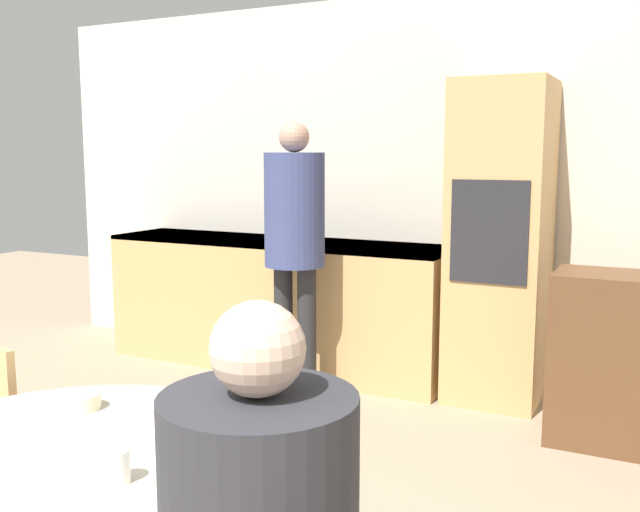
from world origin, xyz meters
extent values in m
cube|color=silver|center=(0.00, 4.81, 1.30)|extent=(6.68, 0.05, 2.60)
cube|color=tan|center=(-1.22, 4.46, 0.46)|extent=(2.53, 0.60, 0.92)
cube|color=black|center=(-1.22, 4.46, 0.91)|extent=(2.53, 0.60, 0.03)
cube|color=tan|center=(0.36, 4.47, 0.98)|extent=(0.56, 0.58, 1.97)
cube|color=#28282D|center=(0.36, 4.18, 1.08)|extent=(0.45, 0.01, 0.60)
cylinder|color=beige|center=(-0.07, 1.37, 0.73)|extent=(1.15, 1.15, 0.03)
sphere|color=beige|center=(0.63, 1.22, 1.16)|extent=(0.19, 0.19, 0.19)
cylinder|color=#262628|center=(-0.86, 3.93, 0.42)|extent=(0.12, 0.12, 0.84)
cylinder|color=#262628|center=(-0.70, 3.93, 0.42)|extent=(0.12, 0.12, 0.84)
cylinder|color=#3D477A|center=(-0.78, 3.93, 1.19)|extent=(0.37, 0.37, 0.70)
sphere|color=tan|center=(-0.78, 3.93, 1.63)|extent=(0.19, 0.19, 0.19)
cylinder|color=white|center=(0.17, 1.32, 0.79)|extent=(0.07, 0.07, 0.08)
cylinder|color=beige|center=(0.35, 1.24, 0.77)|extent=(0.16, 0.16, 0.04)
cylinder|color=beige|center=(-0.28, 1.65, 0.77)|extent=(0.12, 0.12, 0.05)
camera|label=1|loc=(1.32, 0.09, 1.53)|focal=40.00mm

